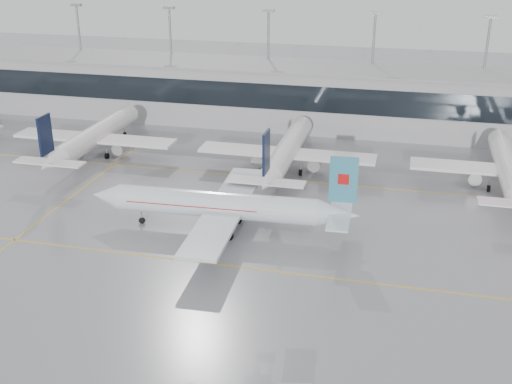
# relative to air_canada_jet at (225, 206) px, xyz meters

# --- Properties ---
(ground) EXTENTS (320.00, 320.00, 0.00)m
(ground) POSITION_rel_air_canada_jet_xyz_m (3.66, -9.32, -3.73)
(ground) COLOR gray
(ground) RESTS_ON ground
(taxi_line_main) EXTENTS (120.00, 0.25, 0.01)m
(taxi_line_main) POSITION_rel_air_canada_jet_xyz_m (3.66, -9.32, -3.72)
(taxi_line_main) COLOR gold
(taxi_line_main) RESTS_ON ground
(taxi_line_north) EXTENTS (120.00, 0.25, 0.01)m
(taxi_line_north) POSITION_rel_air_canada_jet_xyz_m (3.66, 20.68, -3.72)
(taxi_line_north) COLOR gold
(taxi_line_north) RESTS_ON ground
(taxi_line_cross) EXTENTS (0.25, 60.00, 0.01)m
(taxi_line_cross) POSITION_rel_air_canada_jet_xyz_m (-26.34, 5.68, -3.72)
(taxi_line_cross) COLOR gold
(taxi_line_cross) RESTS_ON ground
(terminal) EXTENTS (180.00, 15.00, 12.00)m
(terminal) POSITION_rel_air_canada_jet_xyz_m (3.66, 52.68, 2.27)
(terminal) COLOR #98989B
(terminal) RESTS_ON ground
(terminal_glass) EXTENTS (180.00, 0.20, 5.00)m
(terminal_glass) POSITION_rel_air_canada_jet_xyz_m (3.66, 45.13, 3.77)
(terminal_glass) COLOR black
(terminal_glass) RESTS_ON ground
(terminal_roof) EXTENTS (182.00, 16.00, 0.40)m
(terminal_roof) POSITION_rel_air_canada_jet_xyz_m (3.66, 52.68, 8.47)
(terminal_roof) COLOR gray
(terminal_roof) RESTS_ON ground
(light_masts) EXTENTS (156.40, 1.00, 22.60)m
(light_masts) POSITION_rel_air_canada_jet_xyz_m (3.66, 58.68, 9.62)
(light_masts) COLOR gray
(light_masts) RESTS_ON ground
(air_canada_jet) EXTENTS (37.09, 29.84, 11.72)m
(air_canada_jet) POSITION_rel_air_canada_jet_xyz_m (0.00, 0.00, 0.00)
(air_canada_jet) COLOR silver
(air_canada_jet) RESTS_ON ground
(parked_jet_b) EXTENTS (29.64, 36.96, 11.72)m
(parked_jet_b) POSITION_rel_air_canada_jet_xyz_m (-31.34, 24.37, -0.01)
(parked_jet_b) COLOR white
(parked_jet_b) RESTS_ON ground
(parked_jet_c) EXTENTS (29.64, 36.96, 11.72)m
(parked_jet_c) POSITION_rel_air_canada_jet_xyz_m (3.66, 24.37, -0.01)
(parked_jet_c) COLOR white
(parked_jet_c) RESTS_ON ground
(parked_jet_d) EXTENTS (29.64, 36.96, 11.72)m
(parked_jet_d) POSITION_rel_air_canada_jet_xyz_m (38.66, 24.37, -0.01)
(parked_jet_d) COLOR white
(parked_jet_d) RESTS_ON ground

